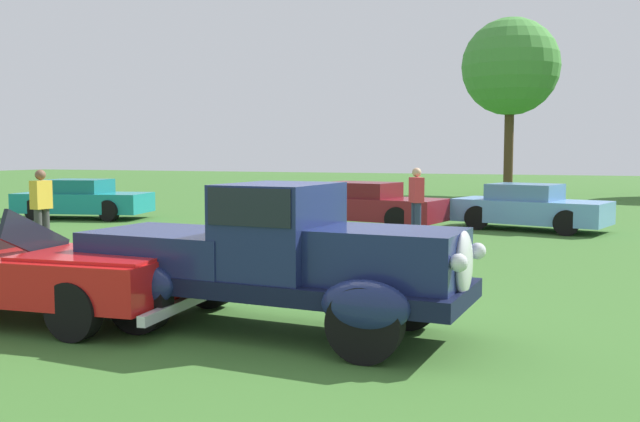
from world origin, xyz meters
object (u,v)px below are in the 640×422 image
object	(u,v)px
show_car_burgundy	(365,204)
spectator_by_row	(416,200)
show_car_skyblue	(529,207)
show_car_teal	(82,199)
feature_pickup_truck	(273,256)
neighbor_convertible	(27,271)
spectator_between_cars	(41,206)

from	to	relation	value
show_car_burgundy	spectator_by_row	size ratio (longest dim) A/B	2.74
show_car_burgundy	show_car_skyblue	world-z (taller)	same
show_car_teal	spectator_by_row	distance (m)	10.93
feature_pickup_truck	show_car_skyblue	world-z (taller)	feature_pickup_truck
neighbor_convertible	show_car_burgundy	world-z (taller)	neighbor_convertible
show_car_teal	show_car_burgundy	world-z (taller)	same
show_car_teal	spectator_by_row	xyz separation A→B (m)	(10.87, -1.12, 0.31)
neighbor_convertible	feature_pickup_truck	bearing A→B (deg)	9.84
feature_pickup_truck	show_car_teal	bearing A→B (deg)	138.12
spectator_by_row	show_car_skyblue	bearing A→B (deg)	50.87
feature_pickup_truck	show_car_burgundy	size ratio (longest dim) A/B	1.02
spectator_by_row	feature_pickup_truck	bearing A→B (deg)	-86.70
spectator_by_row	neighbor_convertible	bearing A→B (deg)	-105.03
show_car_teal	spectator_between_cars	world-z (taller)	spectator_between_cars
neighbor_convertible	show_car_burgundy	xyz separation A→B (m)	(0.58, 11.92, 0.02)
neighbor_convertible	spectator_between_cars	bearing A→B (deg)	131.75
show_car_teal	show_car_skyblue	bearing A→B (deg)	7.62
neighbor_convertible	show_car_teal	bearing A→B (deg)	127.59
feature_pickup_truck	spectator_between_cars	bearing A→B (deg)	149.82
spectator_by_row	show_car_burgundy	bearing A→B (deg)	131.44
show_car_teal	spectator_between_cars	distance (m)	7.07
spectator_between_cars	show_car_skyblue	bearing A→B (deg)	39.41
spectator_between_cars	spectator_by_row	size ratio (longest dim) A/B	1.00
feature_pickup_truck	show_car_teal	xyz separation A→B (m)	(-11.39, 10.22, -0.27)
show_car_burgundy	spectator_by_row	xyz separation A→B (m)	(2.01, -2.28, 0.31)
feature_pickup_truck	show_car_skyblue	size ratio (longest dim) A/B	1.12
feature_pickup_truck	neighbor_convertible	distance (m)	3.17
show_car_skyblue	spectator_by_row	size ratio (longest dim) A/B	2.49
show_car_teal	neighbor_convertible	bearing A→B (deg)	-52.41
show_car_burgundy	show_car_skyblue	distance (m)	4.40
show_car_teal	show_car_burgundy	xyz separation A→B (m)	(8.86, 1.16, 0.00)
neighbor_convertible	show_car_skyblue	xyz separation A→B (m)	(4.94, 12.52, 0.02)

